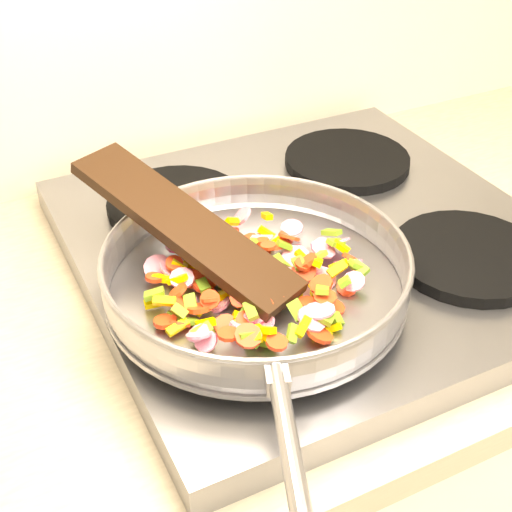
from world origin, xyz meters
name	(u,v)px	position (x,y,z in m)	size (l,w,h in m)	color
cooktop	(313,246)	(-0.70, 1.67, 0.92)	(0.60, 0.60, 0.04)	#939399
grate_fl	(269,322)	(-0.84, 1.52, 0.95)	(0.19, 0.19, 0.02)	black
grate_fr	(469,256)	(-0.56, 1.52, 0.95)	(0.19, 0.19, 0.02)	black
grate_bl	(176,203)	(-0.84, 1.81, 0.95)	(0.19, 0.19, 0.02)	black
grate_br	(347,160)	(-0.56, 1.81, 0.95)	(0.19, 0.19, 0.02)	black
saute_pan	(256,270)	(-0.83, 1.57, 0.99)	(0.38, 0.53, 0.05)	#9E9EA5
vegetable_heap	(254,280)	(-0.84, 1.57, 0.98)	(0.27, 0.27, 0.05)	#D71553
wooden_spatula	(184,225)	(-0.89, 1.65, 1.02)	(0.31, 0.07, 0.01)	black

